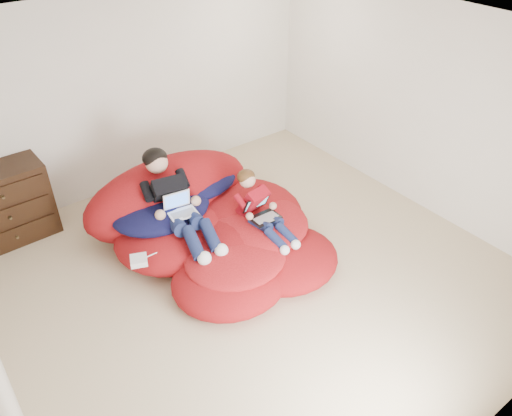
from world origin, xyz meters
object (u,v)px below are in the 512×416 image
(younger_boy, at_px, (259,206))
(laptop_black, at_px, (261,211))
(older_boy, at_px, (174,197))
(laptop_white, at_px, (180,207))
(beanbag_pile, at_px, (209,224))
(dresser, at_px, (3,206))

(younger_boy, bearing_deg, laptop_black, -90.00)
(laptop_black, bearing_deg, older_boy, 140.37)
(older_boy, relative_size, younger_boy, 1.42)
(laptop_white, bearing_deg, beanbag_pile, -2.45)
(dresser, xyz_separation_m, laptop_white, (1.47, -1.47, 0.19))
(beanbag_pile, bearing_deg, laptop_white, 177.55)
(beanbag_pile, distance_m, older_boy, 0.56)
(dresser, bearing_deg, beanbag_pile, -39.49)
(beanbag_pile, relative_size, older_boy, 1.91)
(older_boy, height_order, younger_boy, older_boy)
(dresser, height_order, laptop_white, dresser)
(beanbag_pile, distance_m, younger_boy, 0.66)
(dresser, relative_size, beanbag_pile, 0.41)
(older_boy, bearing_deg, dresser, 137.54)
(dresser, bearing_deg, laptop_white, -45.07)
(dresser, bearing_deg, laptop_black, -41.55)
(laptop_white, relative_size, laptop_black, 1.00)
(older_boy, distance_m, laptop_white, 0.14)
(older_boy, xyz_separation_m, laptop_black, (0.73, -0.60, -0.16))
(dresser, xyz_separation_m, older_boy, (1.47, -1.35, 0.25))
(dresser, distance_m, beanbag_pile, 2.35)
(beanbag_pile, height_order, older_boy, older_boy)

